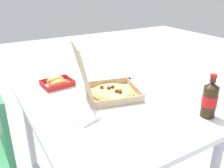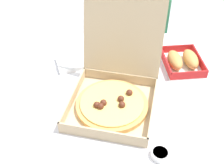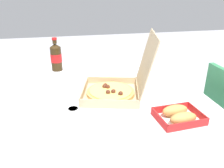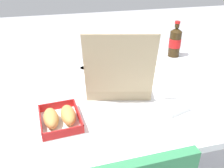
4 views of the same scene
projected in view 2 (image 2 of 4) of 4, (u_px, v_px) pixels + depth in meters
dining_table at (106, 111)px, 1.09m from camera, size 1.17×0.87×0.71m
chair at (130, 46)px, 1.69m from camera, size 0.41×0.41×0.83m
pizza_box_open at (114, 92)px, 0.98m from camera, size 0.37×0.42×0.33m
bread_side_box at (183, 61)px, 1.16m from camera, size 0.16×0.20×0.06m
paper_menu at (11, 136)px, 0.90m from camera, size 0.23×0.18×0.00m
napkin_pile at (71, 63)px, 1.17m from camera, size 0.14×0.14×0.02m
dipping_sauce_cup at (160, 154)px, 0.83m from camera, size 0.06×0.06×0.02m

